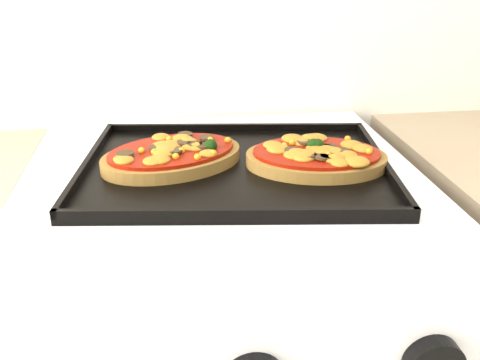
{
  "coord_description": "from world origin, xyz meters",
  "views": [
    {
      "loc": [
        -0.11,
        1.0,
        1.23
      ],
      "look_at": [
        -0.02,
        1.67,
        0.92
      ],
      "focal_mm": 40.0,
      "sensor_mm": 36.0,
      "label": 1
    }
  ],
  "objects": [
    {
      "name": "pizza_left",
      "position": [
        -0.11,
        1.75,
        0.94
      ],
      "size": [
        0.25,
        0.2,
        0.03
      ],
      "primitive_type": null,
      "rotation": [
        0.0,
        0.0,
        0.33
      ],
      "color": "brown",
      "rests_on": "baking_tray"
    },
    {
      "name": "baking_tray",
      "position": [
        -0.02,
        1.72,
        0.92
      ],
      "size": [
        0.48,
        0.38,
        0.02
      ],
      "primitive_type": "cube",
      "rotation": [
        0.0,
        0.0,
        -0.12
      ],
      "color": "black",
      "rests_on": "stove"
    },
    {
      "name": "pizza_right",
      "position": [
        0.1,
        1.71,
        0.94
      ],
      "size": [
        0.23,
        0.18,
        0.03
      ],
      "primitive_type": null,
      "rotation": [
        0.0,
        0.0,
        -0.18
      ],
      "color": "brown",
      "rests_on": "baking_tray"
    }
  ]
}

